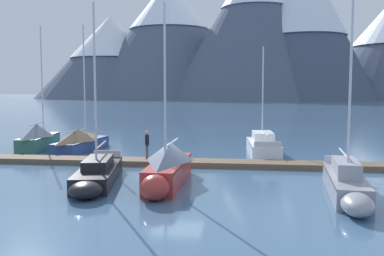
# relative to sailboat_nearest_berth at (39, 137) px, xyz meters

# --- Properties ---
(ground_plane) EXTENTS (700.00, 700.00, 0.00)m
(ground_plane) POSITION_rel_sailboat_nearest_berth_xyz_m (11.68, -9.26, -0.93)
(ground_plane) COLOR #426689
(mountain_west_summit) EXTENTS (74.43, 74.43, 41.07)m
(mountain_west_summit) POSITION_rel_sailboat_nearest_berth_xyz_m (-52.09, 183.30, 20.90)
(mountain_west_summit) COLOR #4C566B
(mountain_west_summit) RESTS_ON ground
(mountain_central_massif) EXTENTS (90.00, 90.00, 59.66)m
(mountain_central_massif) POSITION_rel_sailboat_nearest_berth_xyz_m (-22.81, 187.68, 30.24)
(mountain_central_massif) COLOR #4C566B
(mountain_central_massif) RESTS_ON ground
(mountain_shoulder_ridge) EXTENTS (77.21, 77.21, 63.77)m
(mountain_shoulder_ridge) POSITION_rel_sailboat_nearest_berth_xyz_m (19.30, 165.05, 32.05)
(mountain_shoulder_ridge) COLOR #4C566B
(mountain_shoulder_ridge) RESTS_ON ground
(mountain_east_summit) EXTENTS (59.59, 59.59, 60.19)m
(mountain_east_summit) POSITION_rel_sailboat_nearest_berth_xyz_m (39.52, 159.15, 31.29)
(mountain_east_summit) COLOR #424C60
(mountain_east_summit) RESTS_ON ground
(dock) EXTENTS (28.20, 1.98, 0.30)m
(dock) POSITION_rel_sailboat_nearest_berth_xyz_m (11.68, -5.26, -0.79)
(dock) COLOR brown
(dock) RESTS_ON ground
(sailboat_nearest_berth) EXTENTS (2.36, 6.53, 9.09)m
(sailboat_nearest_berth) POSITION_rel_sailboat_nearest_berth_xyz_m (0.00, 0.00, 0.00)
(sailboat_nearest_berth) COLOR #336B56
(sailboat_nearest_berth) RESTS_ON ground
(sailboat_second_berth) EXTENTS (2.34, 7.05, 9.00)m
(sailboat_second_berth) POSITION_rel_sailboat_nearest_berth_xyz_m (3.33, -0.18, -0.15)
(sailboat_second_berth) COLOR navy
(sailboat_second_berth) RESTS_ON ground
(sailboat_mid_dock_port) EXTENTS (2.73, 7.27, 8.31)m
(sailboat_mid_dock_port) POSITION_rel_sailboat_nearest_berth_xyz_m (8.12, -10.70, -0.44)
(sailboat_mid_dock_port) COLOR black
(sailboat_mid_dock_port) RESTS_ON ground
(sailboat_mid_dock_starboard) EXTENTS (1.64, 6.61, 8.14)m
(sailboat_mid_dock_starboard) POSITION_rel_sailboat_nearest_berth_xyz_m (11.46, -10.48, -0.00)
(sailboat_mid_dock_starboard) COLOR #B2332D
(sailboat_mid_dock_starboard) RESTS_ON ground
(sailboat_far_berth) EXTENTS (2.23, 6.94, 7.31)m
(sailboat_far_berth) POSITION_rel_sailboat_nearest_berth_xyz_m (16.16, -0.09, -0.33)
(sailboat_far_berth) COLOR white
(sailboat_far_berth) RESTS_ON ground
(sailboat_outer_slip) EXTENTS (1.90, 7.35, 9.31)m
(sailboat_outer_slip) POSITION_rel_sailboat_nearest_berth_xyz_m (19.11, -11.90, -0.35)
(sailboat_outer_slip) COLOR #93939E
(sailboat_outer_slip) RESTS_ON ground
(person_on_dock) EXTENTS (0.32, 0.57, 1.69)m
(person_on_dock) POSITION_rel_sailboat_nearest_berth_xyz_m (9.25, -5.20, 0.33)
(person_on_dock) COLOR brown
(person_on_dock) RESTS_ON dock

